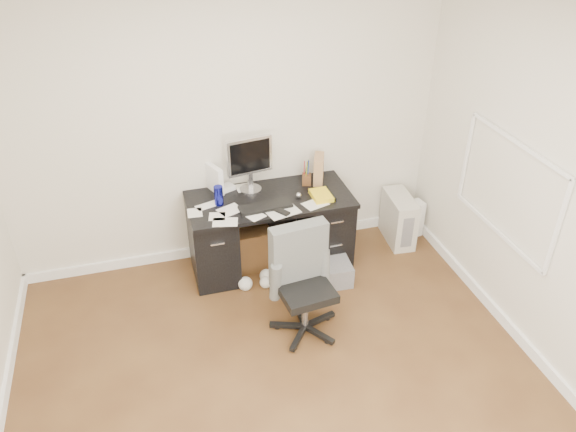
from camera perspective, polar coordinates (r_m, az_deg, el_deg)
name	(u,v)px	position (r m, az deg, el deg)	size (l,w,h in m)	color
ground	(288,401)	(4.33, 0.01, -18.30)	(4.00, 4.00, 0.00)	#4A2D17
room_shell	(292,205)	(3.25, 0.41, 1.08)	(4.02, 4.02, 2.71)	silver
desk	(270,230)	(5.31, -1.81, -1.38)	(1.50, 0.70, 0.75)	black
loose_papers	(249,203)	(5.04, -3.93, 1.28)	(1.10, 0.60, 0.00)	silver
lcd_monitor	(250,164)	(5.12, -3.91, 5.25)	(0.43, 0.24, 0.54)	silver
keyboard	(265,207)	(4.97, -2.30, 0.97)	(0.47, 0.16, 0.03)	black
computer_mouse	(299,195)	(5.11, 1.09, 2.12)	(0.05, 0.05, 0.05)	silver
travel_mug	(219,196)	(5.01, -7.06, 2.08)	(0.08, 0.08, 0.18)	navy
white_binder	(215,179)	(5.20, -7.45, 3.74)	(0.10, 0.22, 0.26)	white
magazine_file	(319,169)	(5.33, 3.14, 4.78)	(0.12, 0.23, 0.27)	#A0794D
pen_cup	(307,173)	(5.29, 1.91, 4.43)	(0.10, 0.10, 0.25)	#593719
yellow_book	(322,195)	(5.13, 3.46, 2.12)	(0.19, 0.24, 0.04)	yellow
paper_remote	(283,210)	(4.91, -0.55, 0.59)	(0.28, 0.23, 0.02)	silver
office_chair	(306,285)	(4.52, 1.81, -7.04)	(0.54, 0.54, 0.96)	#545754
pc_tower	(398,219)	(5.85, 11.16, -0.26)	(0.23, 0.51, 0.51)	beige
shopping_bag	(409,220)	(5.96, 12.19, -0.39)	(0.29, 0.21, 0.39)	white
wicker_basket	(246,244)	(5.45, -4.26, -2.90)	(0.42, 0.42, 0.42)	#4A2F16
desk_printer	(331,273)	(5.27, 4.44, -5.77)	(0.35, 0.29, 0.21)	slate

